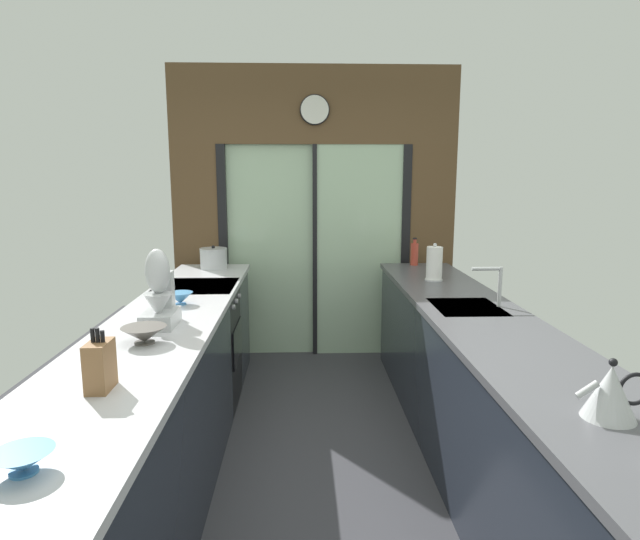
# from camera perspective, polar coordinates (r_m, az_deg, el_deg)

# --- Properties ---
(ground_plane) EXTENTS (5.04, 7.60, 0.02)m
(ground_plane) POSITION_cam_1_polar(r_m,az_deg,el_deg) (3.64, 0.26, -18.24)
(ground_plane) COLOR #38383D
(back_wall_unit) EXTENTS (2.64, 0.12, 2.70)m
(back_wall_unit) POSITION_cam_1_polar(r_m,az_deg,el_deg) (5.00, -0.58, 7.89)
(back_wall_unit) COLOR brown
(back_wall_unit) RESTS_ON ground_plane
(left_counter_run) EXTENTS (0.62, 3.80, 0.92)m
(left_counter_run) POSITION_cam_1_polar(r_m,az_deg,el_deg) (3.10, -16.94, -14.17)
(left_counter_run) COLOR #1E232D
(left_counter_run) RESTS_ON ground_plane
(right_counter_run) EXTENTS (0.62, 3.80, 0.92)m
(right_counter_run) POSITION_cam_1_polar(r_m,az_deg,el_deg) (3.33, 16.75, -12.49)
(right_counter_run) COLOR #1E232D
(right_counter_run) RESTS_ON ground_plane
(sink_faucet) EXTENTS (0.19, 0.02, 0.25)m
(sink_faucet) POSITION_cam_1_polar(r_m,az_deg,el_deg) (3.42, 18.26, -1.03)
(sink_faucet) COLOR #B7BABC
(sink_faucet) RESTS_ON right_counter_run
(oven_range) EXTENTS (0.60, 0.60, 0.92)m
(oven_range) POSITION_cam_1_polar(r_m,az_deg,el_deg) (4.12, -12.96, -7.98)
(oven_range) COLOR black
(oven_range) RESTS_ON ground_plane
(mixing_bowl_near) EXTENTS (0.17, 0.17, 0.06)m
(mixing_bowl_near) POSITION_cam_1_polar(r_m,az_deg,el_deg) (1.73, -29.30, -17.48)
(mixing_bowl_near) COLOR teal
(mixing_bowl_near) RESTS_ON left_counter_run
(mixing_bowl_mid) EXTENTS (0.22, 0.22, 0.08)m
(mixing_bowl_mid) POSITION_cam_1_polar(r_m,az_deg,el_deg) (2.71, -18.37, -6.58)
(mixing_bowl_mid) COLOR #514C47
(mixing_bowl_mid) RESTS_ON left_counter_run
(mixing_bowl_far) EXTENTS (0.16, 0.16, 0.08)m
(mixing_bowl_far) POSITION_cam_1_polar(r_m,az_deg,el_deg) (3.44, -14.78, -2.93)
(mixing_bowl_far) COLOR teal
(mixing_bowl_far) RESTS_ON left_counter_run
(knife_block) EXTENTS (0.08, 0.14, 0.24)m
(knife_block) POSITION_cam_1_polar(r_m,az_deg,el_deg) (2.19, -22.57, -9.44)
(knife_block) COLOR brown
(knife_block) RESTS_ON left_counter_run
(stand_mixer) EXTENTS (0.17, 0.27, 0.42)m
(stand_mixer) POSITION_cam_1_polar(r_m,az_deg,el_deg) (2.97, -16.85, -2.73)
(stand_mixer) COLOR #B7BABC
(stand_mixer) RESTS_ON left_counter_run
(stock_pot) EXTENTS (0.23, 0.23, 0.20)m
(stock_pot) POSITION_cam_1_polar(r_m,az_deg,el_deg) (4.69, -11.35, 1.24)
(stock_pot) COLOR #B7BABC
(stock_pot) RESTS_ON left_counter_run
(kettle) EXTENTS (0.26, 0.17, 0.21)m
(kettle) POSITION_cam_1_polar(r_m,az_deg,el_deg) (2.04, 28.77, -11.40)
(kettle) COLOR #B7BABC
(kettle) RESTS_ON right_counter_run
(soap_bottle_far) EXTENTS (0.07, 0.07, 0.25)m
(soap_bottle_far) POSITION_cam_1_polar(r_m,az_deg,el_deg) (4.85, 10.11, 1.76)
(soap_bottle_far) COLOR #B23D2D
(soap_bottle_far) RESTS_ON right_counter_run
(paper_towel_roll) EXTENTS (0.14, 0.14, 0.29)m
(paper_towel_roll) POSITION_cam_1_polar(r_m,az_deg,el_deg) (4.16, 12.17, 0.64)
(paper_towel_roll) COLOR #B7BABC
(paper_towel_roll) RESTS_ON right_counter_run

